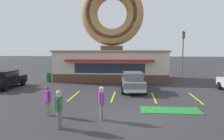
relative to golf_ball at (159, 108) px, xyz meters
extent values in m
plane|color=#2D2D30|center=(-1.60, -1.98, -0.05)|extent=(160.00, 160.00, 0.00)
cube|color=brown|center=(-3.94, 12.02, 0.40)|extent=(12.00, 6.00, 0.90)
cube|color=beige|center=(-3.94, 12.02, 2.00)|extent=(12.00, 6.00, 2.30)
cube|color=gray|center=(-3.94, 12.02, 3.23)|extent=(12.30, 6.30, 0.16)
cube|color=#B21E1E|center=(-3.94, 8.72, 2.30)|extent=(9.00, 0.60, 0.20)
cube|color=#232D3D|center=(-3.94, 9.01, 1.50)|extent=(7.20, 0.03, 1.00)
cube|color=brown|center=(-3.94, 12.02, 3.56)|extent=(2.40, 1.80, 0.50)
torus|color=#B27F4C|center=(-3.94, 12.02, 7.36)|extent=(7.10, 1.90, 7.10)
torus|color=#936038|center=(-3.94, 11.60, 7.36)|extent=(6.24, 1.05, 6.24)
cube|color=#1E842D|center=(0.60, -0.31, -0.04)|extent=(3.45, 1.38, 0.03)
torus|color=#A5724C|center=(-0.57, 0.19, 0.00)|extent=(0.13, 0.13, 0.04)
torus|color=brown|center=(2.06, -0.81, 0.00)|extent=(0.13, 0.13, 0.04)
torus|color=#D17F47|center=(0.21, -0.30, 0.00)|extent=(0.13, 0.13, 0.04)
torus|color=brown|center=(-0.34, -0.52, 0.00)|extent=(0.13, 0.13, 0.04)
torus|color=#D8667F|center=(-0.96, -0.39, 0.00)|extent=(0.13, 0.13, 0.04)
torus|color=#D8667F|center=(-0.90, -0.74, 0.00)|extent=(0.13, 0.13, 0.04)
torus|color=#D8667F|center=(2.14, 0.06, 0.00)|extent=(0.13, 0.13, 0.04)
torus|color=#A5724C|center=(1.23, -0.60, 0.00)|extent=(0.13, 0.13, 0.04)
sphere|color=white|center=(0.00, 0.00, 0.00)|extent=(0.04, 0.04, 0.04)
cylinder|color=silver|center=(2.07, -0.21, 0.25)|extent=(0.01, 0.01, 0.55)
cube|color=red|center=(2.13, -0.21, 0.48)|extent=(0.12, 0.01, 0.08)
cube|color=black|center=(-13.00, 5.55, 0.61)|extent=(1.94, 4.47, 0.68)
cube|color=black|center=(-13.00, 5.40, 1.25)|extent=(1.65, 2.16, 0.60)
cube|color=#232D3D|center=(-13.00, 5.40, 1.27)|extent=(1.67, 2.08, 0.36)
cube|color=silver|center=(-12.90, 7.77, 0.37)|extent=(1.67, 0.17, 0.24)
cylinder|color=black|center=(-13.82, 6.95, 0.27)|extent=(0.25, 0.65, 0.64)
cylinder|color=black|center=(-12.06, 6.87, 0.27)|extent=(0.25, 0.65, 0.64)
cylinder|color=black|center=(-12.18, 4.15, 0.27)|extent=(0.25, 0.65, 0.64)
cube|color=slate|center=(-1.56, 5.30, 0.61)|extent=(2.06, 4.51, 0.68)
cube|color=slate|center=(-1.55, 5.15, 1.25)|extent=(1.70, 2.20, 0.60)
cube|color=#232D3D|center=(-1.55, 5.15, 1.27)|extent=(1.72, 2.12, 0.36)
cube|color=silver|center=(-1.72, 7.53, 0.37)|extent=(1.67, 0.22, 0.24)
cube|color=silver|center=(-1.41, 3.08, 0.37)|extent=(1.67, 0.22, 0.24)
cylinder|color=black|center=(-2.54, 6.60, 0.27)|extent=(0.26, 0.65, 0.64)
cylinder|color=black|center=(-0.78, 6.72, 0.27)|extent=(0.26, 0.65, 0.64)
cylinder|color=black|center=(-2.34, 3.88, 0.27)|extent=(0.26, 0.65, 0.64)
cylinder|color=black|center=(-0.59, 4.00, 0.27)|extent=(0.26, 0.65, 0.64)
cylinder|color=black|center=(6.02, 6.71, 0.27)|extent=(0.23, 0.64, 0.64)
cylinder|color=slate|center=(-3.15, -2.43, 0.37)|extent=(0.15, 0.15, 0.85)
cylinder|color=slate|center=(-3.20, -2.24, 0.37)|extent=(0.15, 0.15, 0.85)
cube|color=#8C3393|center=(-3.17, -2.33, 1.11)|extent=(0.33, 0.43, 0.62)
cylinder|color=#8C3393|center=(-3.11, -2.57, 1.07)|extent=(0.10, 0.10, 0.57)
cylinder|color=#8C3393|center=(-3.24, -2.09, 1.07)|extent=(0.10, 0.10, 0.57)
sphere|color=beige|center=(-3.17, -2.33, 1.56)|extent=(0.23, 0.23, 0.23)
cylinder|color=slate|center=(-4.92, -3.55, 0.38)|extent=(0.15, 0.15, 0.87)
cylinder|color=slate|center=(-4.91, -3.75, 0.38)|extent=(0.15, 0.15, 0.87)
cube|color=#386B42|center=(-4.91, -3.65, 1.14)|extent=(0.25, 0.39, 0.64)
cylinder|color=#386B42|center=(-4.92, -3.40, 1.10)|extent=(0.10, 0.10, 0.58)
cylinder|color=#386B42|center=(-4.91, -3.90, 1.10)|extent=(0.10, 0.10, 0.58)
sphere|color=beige|center=(-4.91, -3.65, 1.60)|extent=(0.23, 0.23, 0.23)
cylinder|color=#7F7056|center=(-6.09, -1.91, 0.34)|extent=(0.15, 0.15, 0.79)
cylinder|color=#7F7056|center=(-6.25, -1.80, 0.34)|extent=(0.15, 0.15, 0.79)
cube|color=#8C3393|center=(-6.17, -1.86, 1.02)|extent=(0.45, 0.41, 0.57)
cylinder|color=#8C3393|center=(-5.97, -2.00, 0.99)|extent=(0.10, 0.10, 0.53)
cylinder|color=#8C3393|center=(-6.38, -1.71, 0.99)|extent=(0.10, 0.10, 0.53)
sphere|color=brown|center=(-6.17, -1.86, 1.44)|extent=(0.21, 0.21, 0.21)
cylinder|color=#1E662D|center=(-10.53, 9.47, 0.42)|extent=(0.56, 0.56, 0.95)
torus|color=#123D1B|center=(-10.53, 9.47, 0.90)|extent=(0.57, 0.57, 0.05)
cylinder|color=#595B60|center=(4.95, 16.31, 2.85)|extent=(0.16, 0.16, 5.80)
cube|color=black|center=(4.95, 16.13, 5.20)|extent=(0.28, 0.24, 0.90)
sphere|color=red|center=(4.95, 16.01, 5.50)|extent=(0.18, 0.18, 0.18)
sphere|color=orange|center=(4.95, 16.01, 5.20)|extent=(0.18, 0.18, 0.18)
sphere|color=green|center=(4.95, 16.01, 4.90)|extent=(0.18, 0.18, 0.18)
cube|color=yellow|center=(-6.03, 3.02, -0.05)|extent=(0.12, 3.60, 0.01)
cube|color=yellow|center=(-3.03, 3.02, -0.05)|extent=(0.12, 3.60, 0.01)
cube|color=yellow|center=(-0.03, 3.02, -0.05)|extent=(0.12, 3.60, 0.01)
cube|color=yellow|center=(2.97, 3.02, -0.05)|extent=(0.12, 3.60, 0.01)
camera|label=1|loc=(-1.66, -12.98, 3.61)|focal=35.00mm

